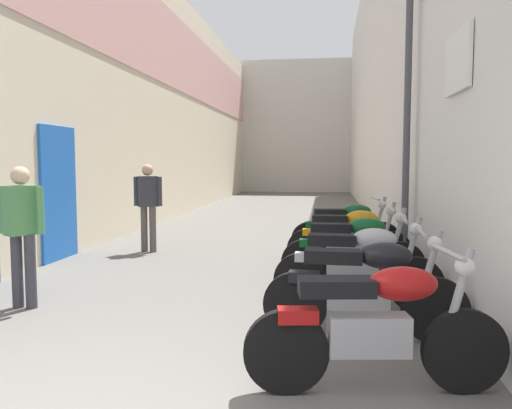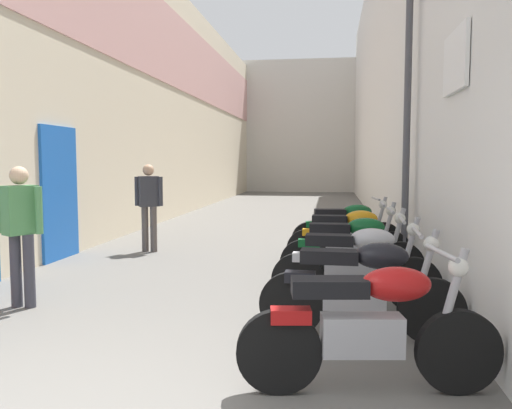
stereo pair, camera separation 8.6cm
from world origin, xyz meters
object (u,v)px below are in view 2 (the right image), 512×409
Objects in this scene: motorcycle_second at (361,286)px; motorcycle_fourth at (352,248)px; motorcycle_nearest at (371,324)px; motorcycle_sixth at (347,228)px; pedestrian_mid_alley at (21,226)px; street_lamp at (401,85)px; motorcycle_fifth at (349,237)px; pedestrian_further_down at (149,201)px; motorcycle_third at (356,264)px.

motorcycle_fourth is (0.00, 2.03, 0.00)m from motorcycle_second.
motorcycle_sixth is (0.00, 5.21, 0.00)m from motorcycle_nearest.
motorcycle_second is 3.73m from pedestrian_mid_alley.
motorcycle_nearest is at bearing -24.26° from pedestrian_mid_alley.
motorcycle_fifth is at bearing 178.37° from street_lamp.
motorcycle_sixth is at bearing -0.82° from pedestrian_further_down.
pedestrian_mid_alley is (-3.67, 1.65, 0.42)m from motorcycle_nearest.
street_lamp is at bearing -56.97° from motorcycle_sixth.
motorcycle_fifth is 1.18× the size of pedestrian_mid_alley.
motorcycle_sixth is 1.18× the size of pedestrian_mid_alley.
street_lamp reaches higher than pedestrian_mid_alley.
pedestrian_further_down is at bearing 179.18° from motorcycle_sixth.
motorcycle_second is 1.00× the size of motorcycle_third.
motorcycle_fourth is 1.18× the size of pedestrian_mid_alley.
motorcycle_nearest is 5.21m from motorcycle_sixth.
pedestrian_mid_alley and pedestrian_further_down have the same top height.
motorcycle_nearest is 4.04m from pedestrian_mid_alley.
motorcycle_second is at bearing -90.00° from motorcycle_sixth.
motorcycle_third and motorcycle_fourth have the same top height.
motorcycle_second is 4.10m from motorcycle_sixth.
motorcycle_nearest is 1.11m from motorcycle_second.
street_lamp is (0.70, 0.99, 2.21)m from motorcycle_fourth.
motorcycle_second is 3.05m from motorcycle_fifth.
motorcycle_fifth is 0.40× the size of street_lamp.
motorcycle_fourth and motorcycle_sixth have the same top height.
pedestrian_mid_alley is (-3.67, 0.54, 0.42)m from motorcycle_second.
motorcycle_second is at bearing -8.45° from pedestrian_mid_alley.
motorcycle_fourth is at bearing -125.12° from street_lamp.
motorcycle_nearest is 4.15m from motorcycle_fifth.
street_lamp is at bearing 77.00° from motorcycle_second.
motorcycle_fourth is 3.98m from pedestrian_mid_alley.
motorcycle_fourth is 4.11m from pedestrian_further_down.
motorcycle_second is 1.00× the size of motorcycle_fourth.
motorcycle_third is 4.73m from pedestrian_further_down.
pedestrian_mid_alley reaches higher than motorcycle_sixth.
pedestrian_further_down reaches higher than motorcycle_third.
pedestrian_mid_alley is at bearing -92.64° from pedestrian_further_down.
motorcycle_third is 1.00× the size of motorcycle_sixth.
motorcycle_second is at bearing -90.00° from motorcycle_third.
motorcycle_sixth is (-0.00, 4.10, 0.00)m from motorcycle_second.
motorcycle_third is 1.00× the size of motorcycle_fifth.
motorcycle_third is 1.04m from motorcycle_fourth.
motorcycle_nearest is 1.00× the size of motorcycle_fourth.
motorcycle_sixth is (-0.00, 2.07, 0.00)m from motorcycle_fourth.
motorcycle_nearest is at bearing -90.00° from motorcycle_fourth.
motorcycle_nearest is 1.00× the size of motorcycle_sixth.
pedestrian_further_down reaches higher than motorcycle_sixth.
pedestrian_mid_alley is 0.34× the size of street_lamp.
pedestrian_mid_alley is (-3.67, -1.49, 0.42)m from motorcycle_fourth.
motorcycle_second and motorcycle_sixth have the same top height.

